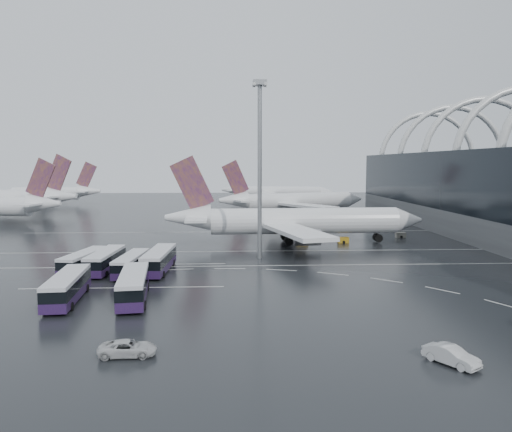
{
  "coord_description": "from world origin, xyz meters",
  "views": [
    {
      "loc": [
        -8.71,
        -83.95,
        17.0
      ],
      "look_at": [
        -4.23,
        11.06,
        7.0
      ],
      "focal_mm": 35.0,
      "sensor_mm": 36.0,
      "label": 1
    }
  ],
  "objects_px": {
    "airliner_gate_c": "(275,193)",
    "van_curve_c": "(451,355)",
    "airliner_gate_b": "(292,202)",
    "van_curve_a": "(128,348)",
    "jet_remote_mid": "(16,199)",
    "bus_row_near_c": "(131,263)",
    "gse_cart_belly_d": "(401,235)",
    "bus_row_near_b": "(105,260)",
    "gse_cart_belly_c": "(302,239)",
    "bus_row_far_a": "(67,287)",
    "bus_row_near_d": "(159,260)",
    "bus_row_near_a": "(84,261)",
    "gse_cart_belly_a": "(343,240)",
    "floodlight_mast": "(260,148)",
    "jet_remote_far": "(52,193)",
    "bus_row_far_c": "(133,285)",
    "airliner_main": "(291,222)"
  },
  "relations": [
    {
      "from": "bus_row_near_b",
      "to": "van_curve_c",
      "type": "xyz_separation_m",
      "value": [
        38.66,
        -38.73,
        -0.98
      ]
    },
    {
      "from": "van_curve_c",
      "to": "airliner_gate_b",
      "type": "bearing_deg",
      "value": 55.56
    },
    {
      "from": "airliner_gate_b",
      "to": "floodlight_mast",
      "type": "bearing_deg",
      "value": -120.77
    },
    {
      "from": "airliner_main",
      "to": "airliner_gate_b",
      "type": "relative_size",
      "value": 1.08
    },
    {
      "from": "bus_row_near_c",
      "to": "floodlight_mast",
      "type": "height_order",
      "value": "floodlight_mast"
    },
    {
      "from": "floodlight_mast",
      "to": "gse_cart_belly_d",
      "type": "height_order",
      "value": "floodlight_mast"
    },
    {
      "from": "bus_row_near_d",
      "to": "floodlight_mast",
      "type": "distance_m",
      "value": 26.49
    },
    {
      "from": "bus_row_far_c",
      "to": "gse_cart_belly_a",
      "type": "height_order",
      "value": "bus_row_far_c"
    },
    {
      "from": "gse_cart_belly_a",
      "to": "gse_cart_belly_d",
      "type": "bearing_deg",
      "value": 24.83
    },
    {
      "from": "airliner_gate_b",
      "to": "bus_row_near_c",
      "type": "bearing_deg",
      "value": -131.79
    },
    {
      "from": "bus_row_near_d",
      "to": "bus_row_far_a",
      "type": "xyz_separation_m",
      "value": [
        -8.86,
        -16.72,
        -0.04
      ]
    },
    {
      "from": "bus_row_near_d",
      "to": "van_curve_a",
      "type": "xyz_separation_m",
      "value": [
        2.29,
        -34.94,
        -1.18
      ]
    },
    {
      "from": "bus_row_near_c",
      "to": "jet_remote_mid",
      "type": "bearing_deg",
      "value": 35.89
    },
    {
      "from": "bus_row_near_a",
      "to": "bus_row_far_c",
      "type": "relative_size",
      "value": 0.9
    },
    {
      "from": "bus_row_near_a",
      "to": "bus_row_near_b",
      "type": "bearing_deg",
      "value": -80.51
    },
    {
      "from": "bus_row_near_c",
      "to": "bus_row_near_d",
      "type": "xyz_separation_m",
      "value": [
        4.03,
        1.56,
        0.23
      ]
    },
    {
      "from": "airliner_main",
      "to": "jet_remote_mid",
      "type": "xyz_separation_m",
      "value": [
        -85.27,
        65.99,
        0.53
      ]
    },
    {
      "from": "airliner_main",
      "to": "gse_cart_belly_a",
      "type": "xyz_separation_m",
      "value": [
        11.34,
        0.5,
        -4.07
      ]
    },
    {
      "from": "airliner_gate_c",
      "to": "bus_row_near_d",
      "type": "height_order",
      "value": "airliner_gate_c"
    },
    {
      "from": "airliner_gate_b",
      "to": "van_curve_a",
      "type": "xyz_separation_m",
      "value": [
        -28.78,
        -119.7,
        -3.85
      ]
    },
    {
      "from": "bus_row_near_d",
      "to": "gse_cart_belly_d",
      "type": "bearing_deg",
      "value": -52.77
    },
    {
      "from": "jet_remote_far",
      "to": "airliner_gate_c",
      "type": "bearing_deg",
      "value": -177.51
    },
    {
      "from": "bus_row_far_c",
      "to": "van_curve_c",
      "type": "xyz_separation_m",
      "value": [
        30.92,
        -21.62,
        -1.1
      ]
    },
    {
      "from": "jet_remote_mid",
      "to": "bus_row_near_a",
      "type": "distance_m",
      "value": 104.52
    },
    {
      "from": "gse_cart_belly_c",
      "to": "bus_row_near_c",
      "type": "bearing_deg",
      "value": -135.67
    },
    {
      "from": "bus_row_near_a",
      "to": "van_curve_a",
      "type": "relative_size",
      "value": 2.54
    },
    {
      "from": "bus_row_far_a",
      "to": "van_curve_c",
      "type": "xyz_separation_m",
      "value": [
        39.01,
        -21.42,
        -1.05
      ]
    },
    {
      "from": "airliner_main",
      "to": "jet_remote_mid",
      "type": "distance_m",
      "value": 107.82
    },
    {
      "from": "bus_row_near_d",
      "to": "gse_cart_belly_c",
      "type": "xyz_separation_m",
      "value": [
        26.72,
        28.47,
        -1.2
      ]
    },
    {
      "from": "bus_row_near_b",
      "to": "jet_remote_far",
      "type": "bearing_deg",
      "value": 25.95
    },
    {
      "from": "jet_remote_mid",
      "to": "bus_row_far_c",
      "type": "xyz_separation_m",
      "value": [
        60.36,
        -109.26,
        -3.33
      ]
    },
    {
      "from": "jet_remote_mid",
      "to": "bus_row_near_b",
      "type": "relative_size",
      "value": 3.48
    },
    {
      "from": "gse_cart_belly_d",
      "to": "bus_row_near_b",
      "type": "bearing_deg",
      "value": -150.33
    },
    {
      "from": "bus_row_near_c",
      "to": "bus_row_far_a",
      "type": "relative_size",
      "value": 0.9
    },
    {
      "from": "airliner_gate_c",
      "to": "gse_cart_belly_c",
      "type": "relative_size",
      "value": 19.61
    },
    {
      "from": "jet_remote_mid",
      "to": "gse_cart_belly_c",
      "type": "distance_m",
      "value": 108.93
    },
    {
      "from": "jet_remote_mid",
      "to": "bus_row_far_a",
      "type": "bearing_deg",
      "value": 129.48
    },
    {
      "from": "van_curve_a",
      "to": "van_curve_c",
      "type": "bearing_deg",
      "value": -98.98
    },
    {
      "from": "airliner_main",
      "to": "bus_row_near_a",
      "type": "bearing_deg",
      "value": -145.98
    },
    {
      "from": "airliner_gate_c",
      "to": "van_curve_c",
      "type": "relative_size",
      "value": 10.23
    },
    {
      "from": "airliner_gate_c",
      "to": "gse_cart_belly_a",
      "type": "xyz_separation_m",
      "value": [
        5.36,
        -111.81,
        -3.81
      ]
    },
    {
      "from": "van_curve_a",
      "to": "van_curve_c",
      "type": "relative_size",
      "value": 1.05
    },
    {
      "from": "bus_row_near_a",
      "to": "gse_cart_belly_a",
      "type": "distance_m",
      "value": 54.33
    },
    {
      "from": "jet_remote_mid",
      "to": "gse_cart_belly_d",
      "type": "relative_size",
      "value": 20.78
    },
    {
      "from": "bus_row_near_b",
      "to": "bus_row_near_d",
      "type": "height_order",
      "value": "bus_row_near_d"
    },
    {
      "from": "airliner_gate_c",
      "to": "gse_cart_belly_a",
      "type": "relative_size",
      "value": 21.68
    },
    {
      "from": "jet_remote_mid",
      "to": "bus_row_near_c",
      "type": "height_order",
      "value": "jet_remote_mid"
    },
    {
      "from": "jet_remote_far",
      "to": "van_curve_c",
      "type": "distance_m",
      "value": 195.76
    },
    {
      "from": "bus_row_near_c",
      "to": "bus_row_far_c",
      "type": "height_order",
      "value": "bus_row_far_c"
    },
    {
      "from": "airliner_gate_b",
      "to": "bus_row_near_c",
      "type": "distance_m",
      "value": 93.22
    }
  ]
}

